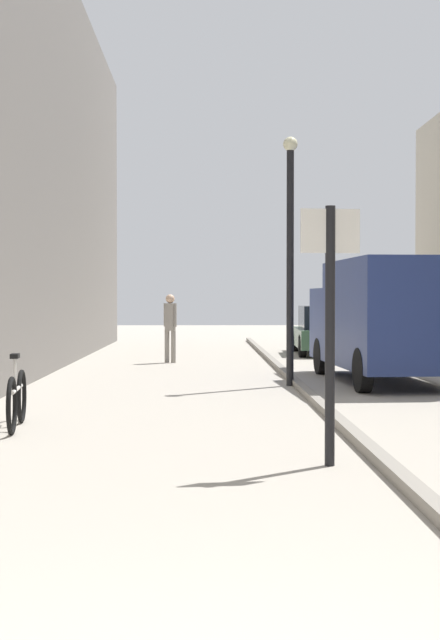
{
  "coord_description": "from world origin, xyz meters",
  "views": [
    {
      "loc": [
        -0.2,
        -2.58,
        1.68
      ],
      "look_at": [
        0.11,
        13.71,
        1.27
      ],
      "focal_mm": 49.21,
      "sensor_mm": 36.0,
      "label": 1
    }
  ],
  "objects_px": {
    "delivery_van": "(385,317)",
    "bicycle_leaning": "(17,399)",
    "lamp_post": "(290,244)",
    "street_sign_post": "(330,312)",
    "pedestrian_main_foreground": "(170,323)",
    "parked_car": "(326,330)"
  },
  "relations": [
    {
      "from": "pedestrian_main_foreground",
      "to": "lamp_post",
      "type": "bearing_deg",
      "value": -48.3
    },
    {
      "from": "delivery_van",
      "to": "bicycle_leaning",
      "type": "relative_size",
      "value": 3.13
    },
    {
      "from": "street_sign_post",
      "to": "pedestrian_main_foreground",
      "type": "bearing_deg",
      "value": -87.86
    },
    {
      "from": "delivery_van",
      "to": "lamp_post",
      "type": "bearing_deg",
      "value": -164.66
    },
    {
      "from": "pedestrian_main_foreground",
      "to": "parked_car",
      "type": "height_order",
      "value": "pedestrian_main_foreground"
    },
    {
      "from": "street_sign_post",
      "to": "lamp_post",
      "type": "relative_size",
      "value": 0.55
    },
    {
      "from": "parked_car",
      "to": "street_sign_post",
      "type": "distance_m",
      "value": 17.72
    },
    {
      "from": "pedestrian_main_foreground",
      "to": "delivery_van",
      "type": "xyz_separation_m",
      "value": [
        4.5,
        -5.39,
        0.27
      ]
    },
    {
      "from": "street_sign_post",
      "to": "bicycle_leaning",
      "type": "distance_m",
      "value": 4.62
    },
    {
      "from": "delivery_van",
      "to": "parked_car",
      "type": "xyz_separation_m",
      "value": [
        0.07,
        8.85,
        -0.59
      ]
    },
    {
      "from": "delivery_van",
      "to": "street_sign_post",
      "type": "height_order",
      "value": "street_sign_post"
    },
    {
      "from": "delivery_van",
      "to": "lamp_post",
      "type": "distance_m",
      "value": 2.52
    },
    {
      "from": "delivery_van",
      "to": "bicycle_leaning",
      "type": "height_order",
      "value": "delivery_van"
    },
    {
      "from": "pedestrian_main_foreground",
      "to": "bicycle_leaning",
      "type": "distance_m",
      "value": 11.63
    },
    {
      "from": "street_sign_post",
      "to": "bicycle_leaning",
      "type": "xyz_separation_m",
      "value": [
        -3.67,
        2.56,
        -1.16
      ]
    },
    {
      "from": "lamp_post",
      "to": "bicycle_leaning",
      "type": "xyz_separation_m",
      "value": [
        -4.06,
        -5.45,
        -2.34
      ]
    },
    {
      "from": "bicycle_leaning",
      "to": "parked_car",
      "type": "bearing_deg",
      "value": 62.59
    },
    {
      "from": "delivery_van",
      "to": "lamp_post",
      "type": "xyz_separation_m",
      "value": [
        -1.97,
        -0.67,
        1.42
      ]
    },
    {
      "from": "pedestrian_main_foreground",
      "to": "street_sign_post",
      "type": "relative_size",
      "value": 0.69
    },
    {
      "from": "pedestrian_main_foreground",
      "to": "lamp_post",
      "type": "distance_m",
      "value": 6.78
    },
    {
      "from": "delivery_van",
      "to": "parked_car",
      "type": "relative_size",
      "value": 1.3
    },
    {
      "from": "delivery_van",
      "to": "parked_car",
      "type": "bearing_deg",
      "value": 86.17
    }
  ]
}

